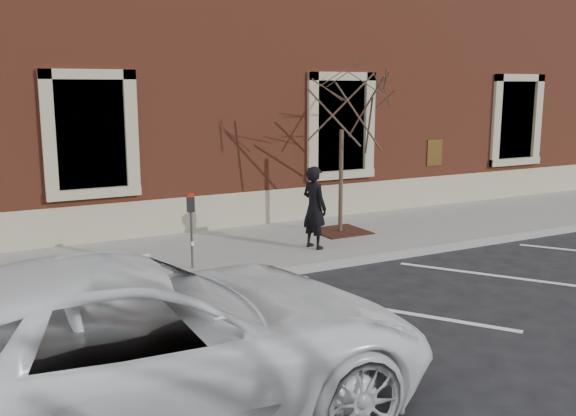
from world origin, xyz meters
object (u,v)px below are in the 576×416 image
man (314,207)px  sapling (342,101)px  parking_meter (191,217)px  white_truck (133,346)px

man → sapling: 2.61m
parking_meter → sapling: bearing=41.6°
man → sapling: size_ratio=0.40×
man → white_truck: 6.97m
man → parking_meter: (-2.68, -0.26, 0.11)m
sapling → white_truck: sapling is taller
man → parking_meter: size_ratio=1.22×
parking_meter → white_truck: bearing=-91.5°
man → white_truck: size_ratio=0.27×
sapling → man: bearing=-142.0°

